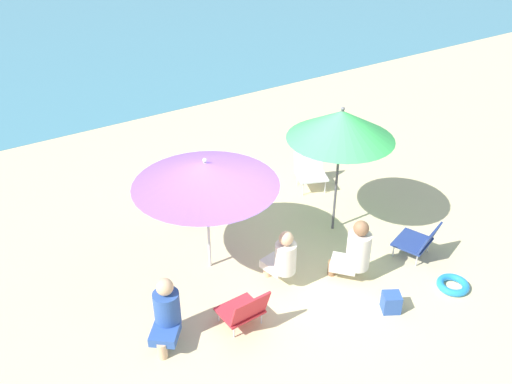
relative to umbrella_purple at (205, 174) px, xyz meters
The scene contains 13 objects.
ground_plane 1.89m from the umbrella_purple, 23.87° to the right, with size 40.00×40.00×0.00m, color beige.
sea_water 13.64m from the umbrella_purple, 85.71° to the left, with size 40.00×16.00×0.01m, color teal.
umbrella_purple is the anchor object (origin of this frame).
umbrella_green 2.13m from the umbrella_purple, ahead, with size 1.59×1.59×2.08m.
beach_chair_a 3.05m from the umbrella_purple, 21.85° to the left, with size 0.68×0.70×0.62m.
beach_chair_b 3.30m from the umbrella_purple, 28.76° to the right, with size 0.69×0.69×0.57m.
beach_chair_c 1.83m from the umbrella_purple, 99.64° to the right, with size 0.54×0.55×0.60m.
beach_chair_d 1.85m from the umbrella_purple, 70.38° to the left, with size 0.64×0.66×0.59m.
person_a 1.53m from the umbrella_purple, 54.96° to the right, with size 0.36×0.54×0.92m.
person_b 1.85m from the umbrella_purple, 138.54° to the right, with size 0.51×0.54×0.90m.
person_c 2.30m from the umbrella_purple, 40.55° to the right, with size 0.52×0.55×0.97m.
swim_ring 3.73m from the umbrella_purple, 40.83° to the right, with size 0.44×0.44×0.10m, color #238CD8.
beach_bag 2.95m from the umbrella_purple, 53.56° to the right, with size 0.21×0.23×0.26m, color #2D519E.
Camera 1 is at (-3.88, -5.26, 5.10)m, focal length 38.95 mm.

